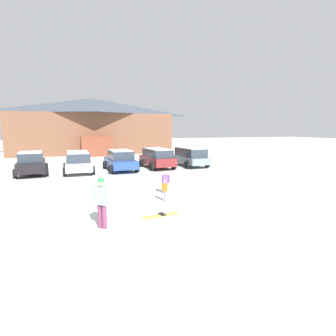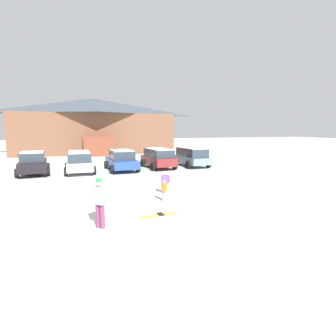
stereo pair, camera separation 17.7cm
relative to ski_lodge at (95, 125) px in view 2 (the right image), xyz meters
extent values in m
plane|color=silver|center=(2.03, -31.52, -3.75)|extent=(160.00, 160.00, 0.00)
cube|color=brown|center=(0.00, 0.06, -1.14)|extent=(20.25, 9.92, 5.22)
pyramid|color=#434B58|center=(0.00, 0.06, 2.57)|extent=(20.86, 10.53, 2.20)
cube|color=brown|center=(0.11, -5.59, -2.55)|extent=(3.64, 1.87, 2.40)
cube|color=black|center=(-5.20, -17.54, -3.10)|extent=(2.21, 4.24, 0.67)
cube|color=#2D3842|center=(-5.18, -17.74, -2.46)|extent=(1.79, 2.27, 0.61)
cube|color=white|center=(-5.18, -17.74, -2.12)|extent=(1.67, 2.16, 0.06)
cylinder|color=black|center=(-6.29, -16.39, -3.43)|extent=(0.29, 0.66, 0.64)
cylinder|color=black|center=(-4.38, -16.18, -3.43)|extent=(0.29, 0.66, 0.64)
cylinder|color=black|center=(-6.02, -18.89, -3.43)|extent=(0.29, 0.66, 0.64)
cylinder|color=black|center=(-4.11, -18.68, -3.43)|extent=(0.29, 0.66, 0.64)
cube|color=white|center=(-2.03, -17.85, -3.14)|extent=(1.90, 4.24, 0.59)
cube|color=#2D3842|center=(-2.03, -17.93, -2.53)|extent=(1.66, 3.23, 0.63)
cube|color=white|center=(-2.03, -17.93, -2.18)|extent=(1.55, 3.07, 0.06)
cylinder|color=black|center=(-3.03, -16.58, -3.43)|extent=(0.24, 0.65, 0.64)
cylinder|color=black|center=(-1.12, -16.52, -3.43)|extent=(0.24, 0.65, 0.64)
cylinder|color=black|center=(-2.94, -19.18, -3.43)|extent=(0.24, 0.65, 0.64)
cylinder|color=black|center=(-1.04, -19.11, -3.43)|extent=(0.24, 0.65, 0.64)
cube|color=#264798|center=(1.09, -17.69, -3.13)|extent=(2.15, 4.48, 0.60)
cube|color=#2D3842|center=(1.11, -17.90, -2.51)|extent=(1.79, 2.37, 0.65)
cube|color=white|center=(1.11, -17.90, -2.15)|extent=(1.67, 2.25, 0.06)
cylinder|color=black|center=(0.01, -16.40, -3.43)|extent=(0.26, 0.65, 0.64)
cylinder|color=black|center=(2.01, -16.27, -3.43)|extent=(0.26, 0.65, 0.64)
cylinder|color=black|center=(0.18, -19.10, -3.43)|extent=(0.26, 0.65, 0.64)
cylinder|color=black|center=(2.18, -18.97, -3.43)|extent=(0.26, 0.65, 0.64)
cube|color=maroon|center=(4.21, -17.42, -3.11)|extent=(2.19, 4.18, 0.65)
cube|color=#2D3842|center=(4.22, -17.50, -2.48)|extent=(1.87, 3.20, 0.61)
cube|color=white|center=(4.22, -17.50, -2.14)|extent=(1.75, 3.04, 0.06)
cylinder|color=black|center=(3.13, -16.29, -3.43)|extent=(0.29, 0.66, 0.64)
cylinder|color=black|center=(5.02, -16.08, -3.43)|extent=(0.29, 0.66, 0.64)
cylinder|color=black|center=(3.40, -18.76, -3.43)|extent=(0.29, 0.66, 0.64)
cylinder|color=black|center=(5.29, -18.56, -3.43)|extent=(0.29, 0.66, 0.64)
cube|color=gray|center=(7.26, -17.28, -3.15)|extent=(2.13, 4.33, 0.56)
cube|color=#2D3842|center=(7.27, -17.36, -2.52)|extent=(1.83, 3.31, 0.71)
cube|color=white|center=(7.27, -17.36, -2.14)|extent=(1.71, 3.14, 0.06)
cylinder|color=black|center=(6.20, -16.06, -3.43)|extent=(0.27, 0.66, 0.64)
cylinder|color=black|center=(8.11, -15.90, -3.43)|extent=(0.27, 0.66, 0.64)
cylinder|color=black|center=(6.41, -18.66, -3.43)|extent=(0.27, 0.66, 0.64)
cylinder|color=black|center=(8.33, -18.50, -3.43)|extent=(0.27, 0.66, 0.64)
cylinder|color=silver|center=(2.18, -26.11, -3.47)|extent=(0.10, 0.10, 0.57)
cylinder|color=silver|center=(2.07, -26.04, -3.47)|extent=(0.10, 0.10, 0.57)
cube|color=#8653AC|center=(2.12, -26.08, -2.98)|extent=(0.33, 0.29, 0.40)
cylinder|color=#8653AC|center=(2.27, -26.17, -2.97)|extent=(0.08, 0.08, 0.38)
cylinder|color=#8653AC|center=(1.97, -25.98, -2.97)|extent=(0.08, 0.08, 0.38)
sphere|color=tan|center=(2.12, -26.08, -2.70)|extent=(0.15, 0.15, 0.15)
cylinder|color=beige|center=(2.12, -26.08, -2.63)|extent=(0.14, 0.14, 0.07)
cylinder|color=#A6A9D3|center=(1.67, -27.42, -3.51)|extent=(0.09, 0.09, 0.49)
cylinder|color=#A6A9D3|center=(1.62, -27.32, -3.51)|extent=(0.09, 0.09, 0.49)
cube|color=orange|center=(1.65, -27.37, -3.10)|extent=(0.24, 0.28, 0.34)
cylinder|color=orange|center=(1.72, -27.50, -3.09)|extent=(0.07, 0.07, 0.33)
cylinder|color=orange|center=(1.57, -27.24, -3.09)|extent=(0.07, 0.07, 0.33)
sphere|color=tan|center=(1.65, -27.37, -2.86)|extent=(0.12, 0.12, 0.12)
cylinder|color=pink|center=(1.65, -27.37, -2.79)|extent=(0.12, 0.12, 0.06)
cylinder|color=#7D3A5B|center=(-1.23, -29.82, -3.34)|extent=(0.15, 0.15, 0.82)
cylinder|color=#7D3A5B|center=(-1.36, -29.70, -3.34)|extent=(0.15, 0.15, 0.82)
cube|color=#9EBCD8|center=(-1.29, -29.76, -2.64)|extent=(0.46, 0.45, 0.58)
cylinder|color=#9EBCD8|center=(-1.11, -29.93, -2.63)|extent=(0.11, 0.11, 0.55)
cylinder|color=#9EBCD8|center=(-1.48, -29.59, -2.63)|extent=(0.11, 0.11, 0.55)
sphere|color=tan|center=(-1.29, -29.76, -2.25)|extent=(0.21, 0.21, 0.21)
cylinder|color=#319F56|center=(-1.29, -29.76, -2.14)|extent=(0.20, 0.20, 0.10)
cube|color=gold|center=(0.93, -29.27, -3.74)|extent=(1.48, 0.33, 0.02)
cube|color=black|center=(0.98, -29.27, -3.70)|extent=(0.21, 0.11, 0.06)
cube|color=gold|center=(0.89, -29.08, -3.74)|extent=(1.48, 0.33, 0.02)
cube|color=black|center=(0.94, -29.07, -3.70)|extent=(0.21, 0.11, 0.06)
camera|label=1|loc=(-1.90, -38.30, -0.50)|focal=28.00mm
camera|label=2|loc=(-1.73, -38.35, -0.50)|focal=28.00mm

